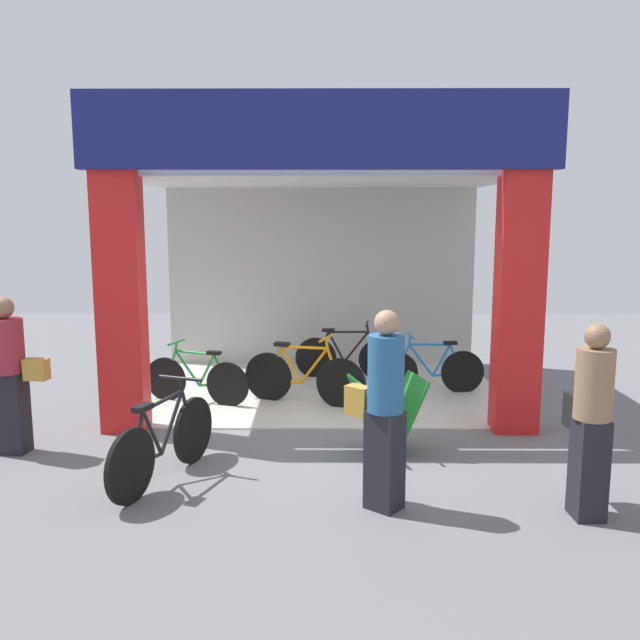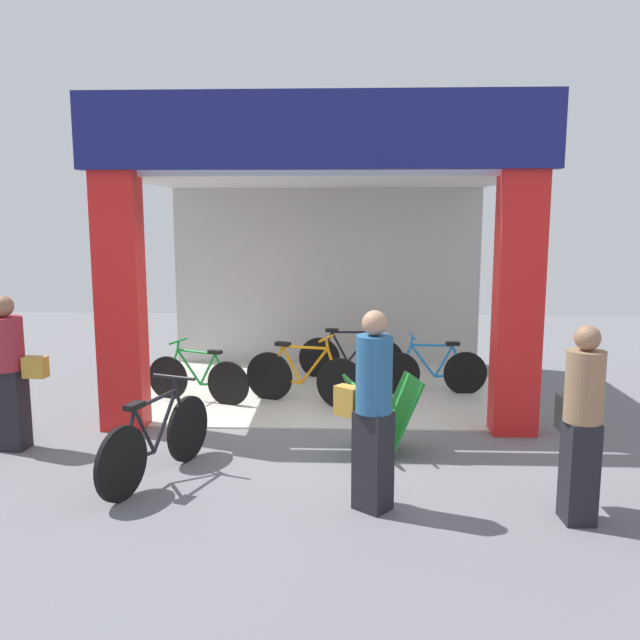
% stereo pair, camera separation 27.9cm
% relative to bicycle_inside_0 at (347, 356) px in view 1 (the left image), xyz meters
% --- Properties ---
extents(ground_plane, '(17.92, 17.92, 0.00)m').
position_rel_bicycle_inside_0_xyz_m(ground_plane, '(-0.40, -2.41, -0.35)').
color(ground_plane, slate).
rests_on(ground_plane, ground).
extents(shop_facade, '(5.16, 3.78, 3.75)m').
position_rel_bicycle_inside_0_xyz_m(shop_facade, '(-0.40, -0.75, 1.63)').
color(shop_facade, beige).
rests_on(shop_facade, ground).
extents(bicycle_inside_0, '(1.58, 0.43, 0.87)m').
position_rel_bicycle_inside_0_xyz_m(bicycle_inside_0, '(0.00, 0.00, 0.00)').
color(bicycle_inside_0, black).
rests_on(bicycle_inside_0, ground).
extents(bicycle_inside_1, '(1.59, 0.63, 0.92)m').
position_rel_bicycle_inside_0_xyz_m(bicycle_inside_1, '(-0.61, -1.38, 0.02)').
color(bicycle_inside_1, black).
rests_on(bicycle_inside_1, ground).
extents(bicycle_inside_2, '(1.44, 0.54, 0.82)m').
position_rel_bicycle_inside_0_xyz_m(bicycle_inside_2, '(-2.01, -1.34, -0.02)').
color(bicycle_inside_2, black).
rests_on(bicycle_inside_2, ground).
extents(bicycle_inside_3, '(1.52, 0.42, 0.84)m').
position_rel_bicycle_inside_0_xyz_m(bicycle_inside_3, '(1.12, -0.83, -0.01)').
color(bicycle_inside_3, black).
rests_on(bicycle_inside_3, ground).
extents(bicycle_parked_0, '(0.64, 1.61, 0.93)m').
position_rel_bicycle_inside_0_xyz_m(bicycle_parked_0, '(-1.83, -3.91, 0.02)').
color(bicycle_parked_0, black).
rests_on(bicycle_parked_0, ground).
extents(sandwich_board_sign, '(0.84, 0.72, 0.81)m').
position_rel_bicycle_inside_0_xyz_m(sandwich_board_sign, '(0.31, -3.11, 0.06)').
color(sandwich_board_sign, '#197226').
rests_on(sandwich_board_sign, ground).
extents(pedestrian_0, '(0.55, 0.51, 1.70)m').
position_rel_bicycle_inside_0_xyz_m(pedestrian_0, '(0.16, -4.46, 0.52)').
color(pedestrian_0, black).
rests_on(pedestrian_0, ground).
extents(pedestrian_1, '(0.31, 0.58, 1.62)m').
position_rel_bicycle_inside_0_xyz_m(pedestrian_1, '(1.82, -4.60, 0.47)').
color(pedestrian_1, black).
rests_on(pedestrian_1, ground).
extents(pedestrian_3, '(0.64, 0.40, 1.64)m').
position_rel_bicycle_inside_0_xyz_m(pedestrian_3, '(-3.59, -3.16, 0.51)').
color(pedestrian_3, black).
rests_on(pedestrian_3, ground).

